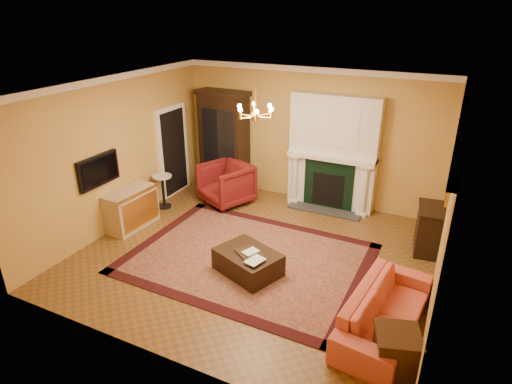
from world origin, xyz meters
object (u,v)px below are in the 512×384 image
Objects in this scene: china_cabinet at (224,143)px; coral_sofa at (386,305)px; wingback_armchair at (226,182)px; pedestal_table at (163,189)px; console_table at (429,230)px; leather_ottoman at (248,262)px; commode at (131,209)px; end_table at (395,354)px.

coral_sofa is (4.50, -3.47, -0.73)m from china_cabinet.
coral_sofa is at bearing -8.88° from wingback_armchair.
china_cabinet is 1.08× the size of coral_sofa.
console_table is at bearing 6.24° from pedestal_table.
china_cabinet is 3.87m from leather_ottoman.
commode is at bearing -167.95° from leather_ottoman.
console_table is (4.81, -0.99, -0.72)m from china_cabinet.
wingback_armchair is 4.85m from coral_sofa.
coral_sofa is at bearing 109.21° from end_table.
end_table is 3.20m from console_table.
commode is at bearing -169.97° from console_table.
china_cabinet is 6.40m from end_table.
wingback_armchair is 1.40m from pedestal_table.
pedestal_table is at bearing 154.36° from end_table.
console_table is (0.06, 3.20, 0.14)m from end_table.
wingback_armchair is 0.48× the size of coral_sofa.
coral_sofa is (5.20, -0.86, 0.01)m from commode.
wingback_armchair is 2.87m from leather_ottoman.
console_table is at bearing -0.25° from coral_sofa.
china_cabinet is at bearing 138.58° from end_table.
china_cabinet is 2.12× the size of commode.
china_cabinet is at bearing 161.99° from console_table.
console_table is at bearing -5.77° from china_cabinet.
console_table reaches higher than pedestal_table.
pedestal_table reaches higher than end_table.
wingback_armchair is (0.47, -0.77, -0.63)m from china_cabinet.
china_cabinet reaches higher than coral_sofa.
china_cabinet is at bearing 59.34° from coral_sofa.
commode is 2.91m from leather_ottoman.
end_table is (0.25, -0.73, -0.13)m from coral_sofa.
pedestal_table is (-0.67, -1.59, -0.70)m from china_cabinet.
leather_ottoman is (2.87, -0.45, -0.19)m from commode.
china_cabinet reaches higher than commode.
pedestal_table is at bearing 77.01° from coral_sofa.
wingback_armchair is 0.95× the size of commode.
console_table is (0.31, 2.47, 0.01)m from coral_sofa.
console_table is (4.35, -0.22, -0.09)m from wingback_armchair.
coral_sofa is at bearing -6.24° from commode.
leather_ottoman is (2.84, -1.47, -0.23)m from pedestal_table.
console_table is at bearing 21.96° from wingback_armchair.
end_table is (4.75, -4.20, -0.86)m from china_cabinet.
china_cabinet reaches higher than pedestal_table.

